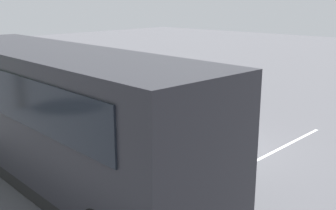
% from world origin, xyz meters
% --- Properties ---
extents(ground_plane, '(80.00, 80.00, 0.00)m').
position_xyz_m(ground_plane, '(0.00, 0.00, 0.00)').
color(ground_plane, '#4C4C51').
extents(tour_bus, '(10.12, 3.13, 3.25)m').
position_xyz_m(tour_bus, '(1.38, 4.22, 1.64)').
color(tour_bus, '#26262B').
rests_on(tour_bus, ground_plane).
extents(spectator_far_left, '(0.57, 0.31, 1.69)m').
position_xyz_m(spectator_far_left, '(-0.50, 1.11, 1.00)').
color(spectator_far_left, black).
rests_on(spectator_far_left, ground_plane).
extents(spectator_left, '(0.58, 0.35, 1.78)m').
position_xyz_m(spectator_left, '(0.68, 1.11, 1.07)').
color(spectator_left, black).
rests_on(spectator_left, ground_plane).
extents(spectator_centre, '(0.57, 0.39, 1.72)m').
position_xyz_m(spectator_centre, '(1.51, 1.37, 1.02)').
color(spectator_centre, '#473823').
rests_on(spectator_centre, ground_plane).
extents(spectator_right, '(0.57, 0.32, 1.73)m').
position_xyz_m(spectator_right, '(2.77, 1.11, 1.03)').
color(spectator_right, black).
rests_on(spectator_right, ground_plane).
extents(parked_motorcycle_silver, '(2.05, 0.58, 0.99)m').
position_xyz_m(parked_motorcycle_silver, '(0.42, 2.25, 0.48)').
color(parked_motorcycle_silver, black).
rests_on(parked_motorcycle_silver, ground_plane).
extents(parked_motorcycle_dark, '(2.03, 0.71, 0.99)m').
position_xyz_m(parked_motorcycle_dark, '(3.03, 2.03, 0.48)').
color(parked_motorcycle_dark, black).
rests_on(parked_motorcycle_dark, ground_plane).
extents(stunt_motorcycle, '(1.93, 1.08, 1.60)m').
position_xyz_m(stunt_motorcycle, '(2.26, -1.87, 0.98)').
color(stunt_motorcycle, black).
rests_on(stunt_motorcycle, ground_plane).
extents(traffic_cone, '(0.34, 0.34, 0.63)m').
position_xyz_m(traffic_cone, '(0.09, -1.05, 0.30)').
color(traffic_cone, orange).
rests_on(traffic_cone, ground_plane).
extents(bay_line_b, '(0.17, 4.18, 0.01)m').
position_xyz_m(bay_line_b, '(-1.74, -1.92, 0.00)').
color(bay_line_b, white).
rests_on(bay_line_b, ground_plane).
extents(bay_line_c, '(0.16, 3.88, 0.01)m').
position_xyz_m(bay_line_c, '(0.89, -1.92, 0.00)').
color(bay_line_c, white).
rests_on(bay_line_c, ground_plane).
extents(bay_line_d, '(0.18, 4.93, 0.01)m').
position_xyz_m(bay_line_d, '(3.51, -1.92, 0.00)').
color(bay_line_d, white).
rests_on(bay_line_d, ground_plane).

